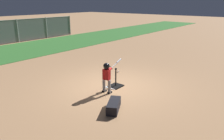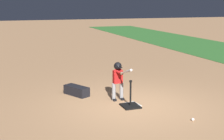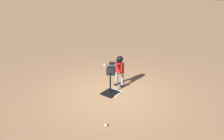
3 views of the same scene
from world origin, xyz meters
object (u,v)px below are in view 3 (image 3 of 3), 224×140
at_px(equipment_bag, 112,68).
at_px(baseball, 106,125).
at_px(batter_child, 119,67).
at_px(batting_tee, 110,91).

bearing_deg(equipment_bag, baseball, 6.36).
bearing_deg(equipment_bag, batter_child, 19.37).
xyz_separation_m(batting_tee, baseball, (1.45, 1.00, -0.05)).
distance_m(batting_tee, batter_child, 0.90).
xyz_separation_m(batter_child, baseball, (2.09, 1.11, -0.66)).
bearing_deg(batter_child, batting_tee, 10.15).
bearing_deg(batting_tee, batter_child, -169.85).
height_order(batting_tee, equipment_bag, batting_tee).
height_order(batter_child, baseball, batter_child).
bearing_deg(baseball, batter_child, -152.03).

